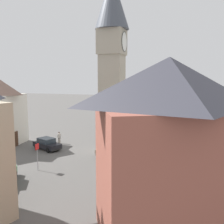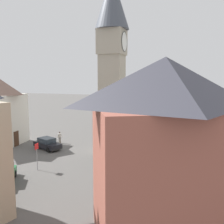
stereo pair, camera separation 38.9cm
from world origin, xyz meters
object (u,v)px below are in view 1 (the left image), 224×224
Objects in this scene: lamp_post at (186,122)px; car_red_corner at (4,175)px; tree at (206,120)px; building_shop_left at (167,151)px; clock_tower at (112,50)px; pedestrian at (59,136)px; road_sign at (37,152)px; car_blue_kerb at (156,142)px; car_silver_kerb at (47,144)px.

car_red_corner is at bearing 138.50° from lamp_post.
tree is 13.26m from building_shop_left.
clock_tower is 18.18m from car_red_corner.
road_sign reaches higher than pedestrian.
car_blue_kerb and car_silver_kerb have the same top height.
road_sign is (-10.27, -3.34, 0.89)m from pedestrian.
car_blue_kerb is 14.62m from car_silver_kerb.
car_red_corner is 23.15m from lamp_post.
building_shop_left is at bearing -103.93° from car_red_corner.
clock_tower is 14.83m from car_silver_kerb.
pedestrian is at bearing 77.75° from clock_tower.
car_silver_kerb and car_red_corner have the same top height.
car_blue_kerb is (3.92, -5.01, -11.99)m from clock_tower.
car_silver_kerb is at bearing 25.34° from road_sign.
clock_tower is 4.17× the size of lamp_post.
tree is 2.73× the size of road_sign.
building_shop_left is at bearing -170.43° from car_blue_kerb.
car_silver_kerb is at bearing 11.80° from car_red_corner.
tree is at bearing -165.12° from lamp_post.
car_blue_kerb is at bearing -35.41° from car_red_corner.
lamp_post is (6.55, -17.47, 2.72)m from car_silver_kerb.
tree is (-2.74, -10.95, -7.58)m from clock_tower.
clock_tower is at bearing -32.27° from road_sign.
car_red_corner is at bearing 144.59° from car_blue_kerb.
tree is (-4.62, -19.59, 4.16)m from pedestrian.
pedestrian is at bearing 9.21° from car_red_corner.
pedestrian is 0.60× the size of road_sign.
car_red_corner is (-16.01, 11.38, 0.00)m from car_blue_kerb.
tree is at bearing -104.06° from clock_tower.
car_silver_kerb is 2.64× the size of pedestrian.
car_red_corner is 15.84m from building_shop_left.
car_blue_kerb is 13.80m from pedestrian.
pedestrian is at bearing 100.52° from lamp_post.
tree reaches higher than lamp_post.
pedestrian is 20.55m from tree.
car_red_corner is (-10.67, -2.23, 0.00)m from car_silver_kerb.
road_sign reaches higher than car_blue_kerb.
clock_tower is 4.89× the size of car_silver_kerb.
road_sign reaches higher than car_red_corner.
clock_tower is at bearing -27.79° from car_red_corner.
clock_tower is 13.81m from lamp_post.
lamp_post is (17.22, -15.24, 2.72)m from car_red_corner.
road_sign is (-5.65, 16.25, -3.27)m from tree.
car_red_corner is at bearing 118.35° from tree.
car_red_corner is 4.02m from road_sign.
car_silver_kerb is 1.01× the size of car_red_corner.
lamp_post is (20.86, -0.54, -1.91)m from building_shop_left.
car_silver_kerb is at bearing 99.37° from clock_tower.
car_red_corner is at bearing 163.83° from road_sign.
road_sign is at bearing -154.66° from car_silver_kerb.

